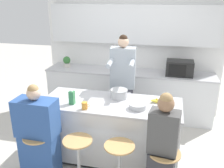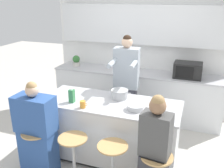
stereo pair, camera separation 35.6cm
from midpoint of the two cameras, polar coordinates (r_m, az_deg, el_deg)
name	(u,v)px [view 1 (the left image)]	position (r m, az deg, el deg)	size (l,w,h in m)	color
ground_plane	(111,156)	(4.04, -2.90, -16.21)	(16.00, 16.00, 0.00)	beige
wall_back	(132,38)	(5.09, 2.53, 10.37)	(3.59, 0.22, 2.70)	white
back_counter	(128,93)	(5.10, 1.72, -2.12)	(3.33, 0.61, 0.94)	silver
kitchen_island	(111,130)	(3.79, -3.03, -10.53)	(2.01, 0.81, 0.92)	black
bar_stool_leftmost	(40,155)	(3.61, -19.06, -15.26)	(0.38, 0.38, 0.66)	tan
bar_stool_center_left	(79,160)	(3.41, -10.77, -16.75)	(0.38, 0.38, 0.66)	tan
bar_stool_center_right	(119,166)	(3.26, -1.62, -18.28)	(0.38, 0.38, 0.66)	tan
person_cooking	(123,89)	(4.17, -0.01, -1.12)	(0.44, 0.61, 1.78)	#383842
person_wrapped_blanket	(38,137)	(3.50, -19.36, -11.37)	(0.53, 0.29, 1.35)	#2D5193
person_seated_near	(162,153)	(3.02, 7.97, -15.36)	(0.36, 0.30, 1.39)	#333338
cooking_pot	(119,94)	(3.69, -1.14, -2.30)	(0.34, 0.26, 0.13)	#B7BABC
fruit_bowl	(138,106)	(3.37, 2.88, -5.16)	(0.23, 0.23, 0.07)	#B7BABC
coffee_cup_near	(85,106)	(3.40, -9.29, -4.97)	(0.11, 0.08, 0.10)	orange
banana_bunch	(156,101)	(3.58, 7.27, -3.90)	(0.18, 0.13, 0.06)	yellow
juice_carton	(72,98)	(3.56, -12.00, -3.10)	(0.07, 0.07, 0.21)	#38844C
microwave	(180,68)	(4.78, 13.15, 3.56)	(0.49, 0.34, 0.28)	black
potted_plant	(67,62)	(5.33, -12.19, 4.97)	(0.15, 0.15, 0.22)	beige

